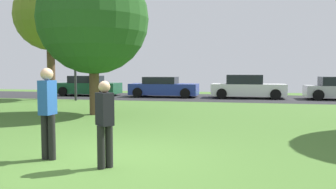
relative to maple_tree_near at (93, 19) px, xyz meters
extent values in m
plane|color=#47702D|center=(3.23, -6.44, -3.78)|extent=(44.00, 44.00, 0.00)
cube|color=#28282B|center=(3.23, 9.56, -3.77)|extent=(44.00, 6.40, 0.01)
cylinder|color=brown|center=(0.00, 0.00, -2.56)|extent=(0.39, 0.39, 2.44)
sphere|color=#23511E|center=(0.00, 0.00, 0.01)|extent=(4.35, 4.35, 4.35)
cylinder|color=brown|center=(-5.63, 6.25, -2.00)|extent=(0.47, 0.47, 3.56)
sphere|color=olive|center=(-5.63, 6.25, 1.31)|extent=(4.23, 4.23, 4.23)
cylinder|color=black|center=(3.43, -6.99, -3.39)|extent=(0.14, 0.14, 0.78)
cylinder|color=black|center=(3.33, -7.11, -3.39)|extent=(0.14, 0.14, 0.78)
cube|color=black|center=(3.38, -7.05, -2.70)|extent=(0.39, 0.37, 0.59)
sphere|color=tan|center=(3.38, -7.05, -2.30)|extent=(0.21, 0.21, 0.21)
cylinder|color=black|center=(1.97, -6.72, -3.33)|extent=(0.14, 0.14, 0.90)
cylinder|color=black|center=(2.13, -6.73, -3.33)|extent=(0.14, 0.14, 0.90)
cube|color=#23519E|center=(2.05, -6.72, -2.54)|extent=(0.24, 0.34, 0.67)
sphere|color=tan|center=(2.05, -6.72, -2.09)|extent=(0.24, 0.24, 0.24)
cube|color=#195633|center=(-4.79, 9.70, -3.25)|extent=(4.30, 1.82, 0.74)
cube|color=black|center=(-5.00, 9.70, -2.64)|extent=(2.06, 1.60, 0.49)
cylinder|color=black|center=(-3.28, 10.61, -3.46)|extent=(0.64, 0.22, 0.64)
cylinder|color=black|center=(-3.28, 8.79, -3.46)|extent=(0.64, 0.22, 0.64)
cylinder|color=black|center=(-6.29, 10.61, -3.46)|extent=(0.64, 0.22, 0.64)
cylinder|color=black|center=(-6.29, 8.79, -3.46)|extent=(0.64, 0.22, 0.64)
cube|color=#233893|center=(0.66, 9.56, -3.26)|extent=(4.48, 1.78, 0.73)
cube|color=black|center=(0.44, 9.56, -2.67)|extent=(2.15, 1.56, 0.45)
cylinder|color=black|center=(2.23, 10.45, -3.46)|extent=(0.64, 0.22, 0.64)
cylinder|color=black|center=(2.23, 8.67, -3.46)|extent=(0.64, 0.22, 0.64)
cylinder|color=black|center=(-0.91, 10.45, -3.46)|extent=(0.64, 0.22, 0.64)
cylinder|color=black|center=(-0.91, 8.67, -3.46)|extent=(0.64, 0.22, 0.64)
cube|color=white|center=(6.11, 9.74, -3.25)|extent=(4.59, 1.87, 0.75)
cube|color=black|center=(5.88, 9.74, -2.58)|extent=(2.20, 1.64, 0.58)
cylinder|color=black|center=(7.71, 10.67, -3.46)|extent=(0.64, 0.22, 0.64)
cylinder|color=black|center=(7.71, 8.81, -3.46)|extent=(0.64, 0.22, 0.64)
cylinder|color=black|center=(4.50, 10.67, -3.46)|extent=(0.64, 0.22, 0.64)
cylinder|color=black|center=(4.50, 8.81, -3.46)|extent=(0.64, 0.22, 0.64)
cylinder|color=black|center=(10.12, 10.54, -3.46)|extent=(0.64, 0.22, 0.64)
cylinder|color=black|center=(10.12, 8.80, -3.46)|extent=(0.64, 0.22, 0.64)
cylinder|color=#2D2D33|center=(-3.78, 5.76, -1.53)|extent=(0.14, 0.14, 4.50)
camera|label=1|loc=(5.79, -12.81, -2.01)|focal=36.99mm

